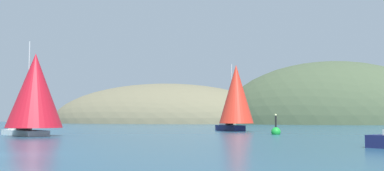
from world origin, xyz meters
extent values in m
plane|color=navy|center=(0.00, 0.00, 0.00)|extent=(360.00, 360.00, 0.00)
ellipsoid|color=#6B664C|center=(-55.00, 135.00, 0.00)|extent=(89.78, 44.00, 29.12)
ellipsoid|color=#425138|center=(5.00, 135.00, 0.00)|extent=(72.03, 44.00, 40.37)
cube|color=white|center=(-18.27, 21.62, 0.29)|extent=(8.43, 6.07, 0.58)
cube|color=beige|center=(-19.58, 22.35, 0.76)|extent=(3.19, 2.83, 0.36)
cylinder|color=#B2B2B7|center=(-17.53, 21.22, 5.45)|extent=(0.14, 0.14, 9.74)
cone|color=#B21423|center=(-15.93, 20.32, 4.84)|extent=(8.00, 8.00, 7.90)
cube|color=#191E4C|center=(-2.46, 47.62, 0.42)|extent=(5.90, 6.25, 0.84)
cube|color=beige|center=(-3.29, 48.54, 1.02)|extent=(2.45, 2.51, 0.36)
cylinder|color=#B2B2B7|center=(-2.00, 47.11, 5.42)|extent=(0.14, 0.14, 9.15)
cone|color=red|center=(-0.98, 45.99, 5.44)|extent=(7.11, 7.11, 8.59)
sphere|color=green|center=(6.94, 34.56, 0.30)|extent=(1.10, 1.10, 1.10)
cylinder|color=black|center=(6.94, 34.56, 1.35)|extent=(0.20, 0.20, 1.60)
sphere|color=#F2EA99|center=(6.94, 34.56, 2.27)|extent=(0.24, 0.24, 0.24)
camera|label=1|loc=(17.14, -19.29, 1.88)|focal=43.21mm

